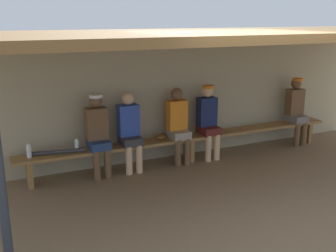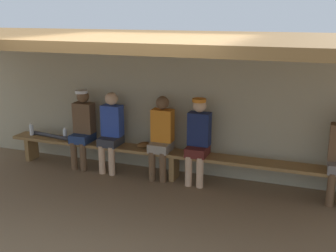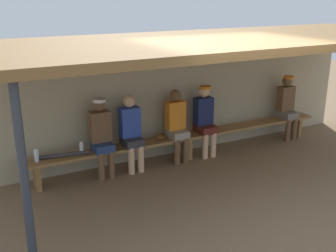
% 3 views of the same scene
% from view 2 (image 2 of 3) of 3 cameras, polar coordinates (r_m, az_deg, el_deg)
% --- Properties ---
extents(ground_plane, '(24.00, 24.00, 0.00)m').
position_cam_2_polar(ground_plane, '(5.50, -4.62, -13.03)').
color(ground_plane, brown).
extents(back_wall, '(8.00, 0.20, 2.20)m').
position_cam_2_polar(back_wall, '(6.87, 2.11, 2.66)').
color(back_wall, tan).
rests_on(back_wall, ground).
extents(dugout_roof, '(8.00, 2.80, 0.12)m').
position_cam_2_polar(dugout_roof, '(5.49, -2.05, 11.70)').
color(dugout_roof, brown).
rests_on(dugout_roof, back_wall).
extents(bench, '(6.00, 0.36, 0.46)m').
position_cam_2_polar(bench, '(6.66, 0.85, -4.14)').
color(bench, olive).
rests_on(bench, ground).
extents(player_near_post, '(0.34, 0.42, 1.34)m').
position_cam_2_polar(player_near_post, '(6.44, 4.14, -1.50)').
color(player_near_post, '#591E19').
rests_on(player_near_post, ground).
extents(player_in_white, '(0.34, 0.42, 1.34)m').
position_cam_2_polar(player_in_white, '(7.24, -11.58, 0.13)').
color(player_in_white, navy).
rests_on(player_in_white, ground).
extents(player_with_sunglasses, '(0.34, 0.42, 1.34)m').
position_cam_2_polar(player_with_sunglasses, '(6.99, -7.81, -0.40)').
color(player_with_sunglasses, '#333338').
rests_on(player_with_sunglasses, ground).
extents(player_leftmost, '(0.34, 0.42, 1.34)m').
position_cam_2_polar(player_leftmost, '(6.63, -0.92, -1.13)').
color(player_leftmost, gray).
rests_on(player_leftmost, ground).
extents(water_bottle_blue, '(0.07, 0.07, 0.21)m').
position_cam_2_polar(water_bottle_blue, '(7.47, -13.90, -1.06)').
color(water_bottle_blue, silver).
rests_on(water_bottle_blue, bench).
extents(water_bottle_green, '(0.07, 0.07, 0.21)m').
position_cam_2_polar(water_bottle_green, '(7.90, -18.14, -0.47)').
color(water_bottle_green, silver).
rests_on(water_bottle_green, bench).
extents(baseball_glove_tan, '(0.28, 0.29, 0.09)m').
position_cam_2_polar(baseball_glove_tan, '(6.84, -3.35, -2.59)').
color(baseball_glove_tan, brown).
rests_on(baseball_glove_tan, bench).
extents(baseball_bat, '(0.85, 0.21, 0.07)m').
position_cam_2_polar(baseball_bat, '(7.67, -15.74, -1.26)').
color(baseball_bat, '#333338').
rests_on(baseball_bat, bench).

